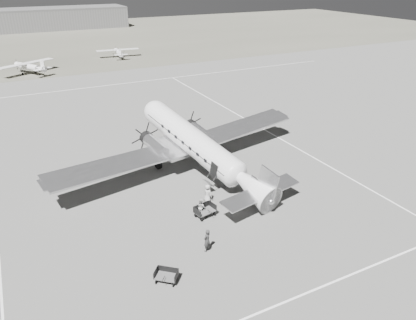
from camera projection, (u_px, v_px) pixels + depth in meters
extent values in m
plane|color=slate|center=(218.00, 188.00, 36.51)|extent=(260.00, 260.00, 0.00)
cube|color=white|center=(324.00, 286.00, 25.22)|extent=(60.00, 0.15, 0.01)
cube|color=white|center=(321.00, 162.00, 41.43)|extent=(0.15, 80.00, 0.01)
cube|color=white|center=(107.00, 85.00, 68.78)|extent=(90.00, 0.15, 0.01)
cube|color=#5F5D50|center=(58.00, 40.00, 113.14)|extent=(260.00, 90.00, 0.01)
cube|color=slate|center=(60.00, 19.00, 134.08)|extent=(42.00, 14.00, 6.00)
cube|color=#515151|center=(59.00, 8.00, 132.67)|extent=(42.00, 14.00, 0.60)
imported|color=#313131|center=(207.00, 240.00, 28.01)|extent=(0.75, 0.65, 1.74)
imported|color=#AFAFAD|center=(201.00, 207.00, 32.17)|extent=(0.62, 0.77, 1.52)
imported|color=#B1B1AF|center=(208.00, 193.00, 34.02)|extent=(0.74, 0.91, 1.61)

